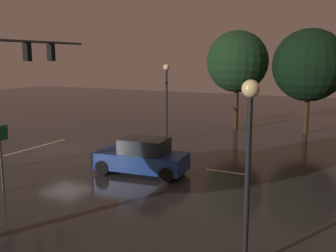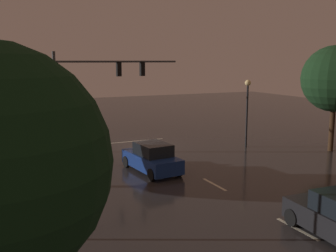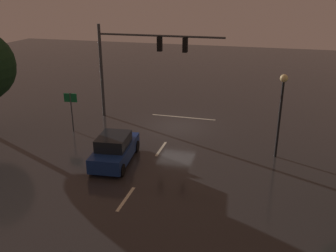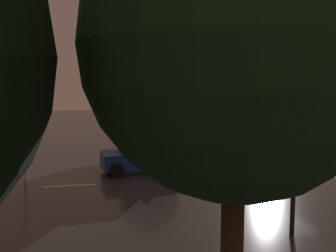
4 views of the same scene
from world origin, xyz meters
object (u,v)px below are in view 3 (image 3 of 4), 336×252
(traffic_signal_assembly, at_px, (138,55))
(car_approaching, at_px, (115,149))
(street_lamp_left_kerb, at_px, (282,100))
(route_sign, at_px, (71,104))

(traffic_signal_assembly, distance_m, car_approaching, 8.55)
(traffic_signal_assembly, bearing_deg, street_lamp_left_kerb, 156.91)
(traffic_signal_assembly, height_order, car_approaching, traffic_signal_assembly)
(car_approaching, relative_size, route_sign, 1.63)
(traffic_signal_assembly, xyz_separation_m, street_lamp_left_kerb, (-10.00, 4.27, -1.40))
(street_lamp_left_kerb, bearing_deg, route_sign, -2.58)
(street_lamp_left_kerb, bearing_deg, car_approaching, 19.57)
(route_sign, bearing_deg, car_approaching, 141.58)
(car_approaching, xyz_separation_m, route_sign, (4.76, -3.77, 1.20))
(street_lamp_left_kerb, xyz_separation_m, route_sign, (13.65, -0.61, -1.49))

